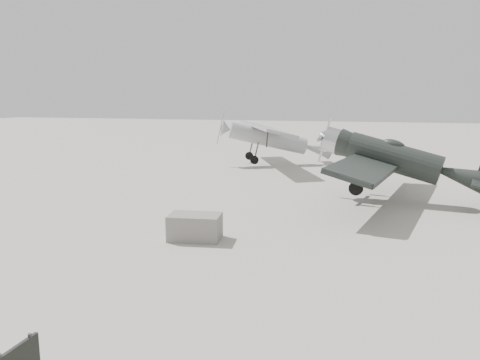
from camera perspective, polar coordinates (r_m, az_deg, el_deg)
The scene contains 4 objects.
ground at distance 17.17m, azimuth 1.49°, elevation -5.73°, with size 160.00×160.00×0.00m, color gray.
lowwing_monoplane at distance 21.96m, azimuth 19.19°, elevation 2.24°, with size 8.07×11.20×3.60m.
highwing_monoplane at distance 32.88m, azimuth 4.04°, elevation 5.42°, with size 8.55×11.28×3.28m.
equipment_block at distance 15.66m, azimuth -5.51°, elevation -5.72°, with size 1.70×1.06×0.85m, color slate.
Camera 1 is at (4.18, -16.00, 4.64)m, focal length 35.00 mm.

